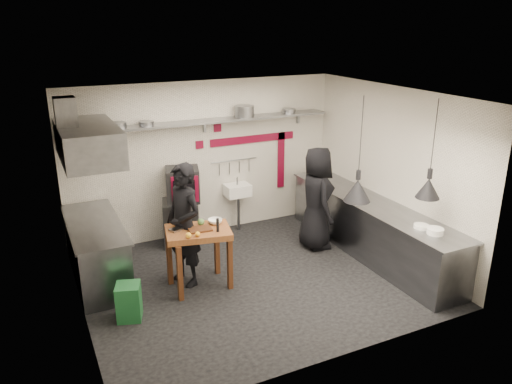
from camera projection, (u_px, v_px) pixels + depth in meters
name	position (u px, v px, depth m)	size (l,w,h in m)	color
floor	(255.00, 279.00, 7.67)	(5.00, 5.00, 0.00)	black
ceiling	(255.00, 96.00, 6.75)	(5.00, 5.00, 0.00)	beige
wall_back	(205.00, 159.00, 9.00)	(5.00, 0.04, 2.80)	silver
wall_front	(338.00, 251.00, 5.42)	(5.00, 0.04, 2.80)	silver
wall_left	(74.00, 222.00, 6.19)	(0.04, 4.20, 2.80)	silver
wall_right	(392.00, 172.00, 8.23)	(0.04, 4.20, 2.80)	silver
red_band_horiz	(253.00, 139.00, 9.28)	(1.70, 0.02, 0.14)	maroon
red_band_vert	(281.00, 160.00, 9.68)	(0.14, 0.02, 1.10)	maroon
red_tile_a	(218.00, 128.00, 8.90)	(0.14, 0.02, 0.14)	maroon
red_tile_b	(200.00, 145.00, 8.85)	(0.14, 0.02, 0.14)	maroon
back_shelf	(207.00, 121.00, 8.61)	(4.60, 0.34, 0.04)	slate
shelf_bracket_left	(93.00, 136.00, 7.99)	(0.04, 0.06, 0.24)	slate
shelf_bracket_mid	(204.00, 125.00, 8.77)	(0.04, 0.06, 0.24)	slate
shelf_bracket_right	(298.00, 117.00, 9.54)	(0.04, 0.06, 0.24)	slate
pan_far_left	(118.00, 125.00, 7.97)	(0.27, 0.27, 0.09)	slate
pan_mid_left	(146.00, 123.00, 8.16)	(0.25, 0.25, 0.07)	slate
stock_pot	(245.00, 111.00, 8.86)	(0.34, 0.34, 0.20)	slate
pan_right	(289.00, 111.00, 9.25)	(0.24, 0.24, 0.08)	slate
oven_stand	(181.00, 223.00, 8.78)	(0.60, 0.55, 0.80)	slate
combi_oven	(183.00, 185.00, 8.60)	(0.56, 0.52, 0.58)	black
oven_door	(185.00, 189.00, 8.35)	(0.45, 0.03, 0.46)	maroon
oven_glass	(184.00, 190.00, 8.31)	(0.36, 0.02, 0.34)	black
hand_sink	(237.00, 190.00, 9.27)	(0.46, 0.34, 0.22)	white
sink_tap	(237.00, 181.00, 9.21)	(0.03, 0.03, 0.14)	slate
sink_drain	(238.00, 213.00, 9.38)	(0.06, 0.06, 0.66)	slate
utensil_rail	(234.00, 160.00, 9.21)	(0.02, 0.02, 0.90)	slate
counter_right	(370.00, 229.00, 8.40)	(0.70, 3.80, 0.90)	slate
counter_right_top	(372.00, 203.00, 8.24)	(0.76, 3.90, 0.03)	slate
plate_stack	(435.00, 231.00, 6.99)	(0.23, 0.23, 0.09)	white
small_bowl_right	(421.00, 226.00, 7.20)	(0.22, 0.22, 0.05)	white
counter_left	(97.00, 253.00, 7.54)	(0.70, 1.90, 0.90)	slate
counter_left_top	(94.00, 224.00, 7.38)	(0.76, 2.00, 0.03)	slate
extractor_hood	(88.00, 142.00, 7.00)	(0.78, 1.60, 0.50)	slate
hood_duct	(66.00, 115.00, 6.77)	(0.28, 0.28, 0.50)	slate
green_bin	(129.00, 302.00, 6.59)	(0.31, 0.31, 0.50)	#185628
prep_table	(199.00, 258.00, 7.34)	(0.92, 0.64, 0.92)	brown
cutting_board	(200.00, 229.00, 7.16)	(0.32, 0.23, 0.03)	#4B2613
pepper_mill	(218.00, 225.00, 7.08)	(0.04, 0.04, 0.20)	black
lemon_a	(189.00, 235.00, 6.89)	(0.08, 0.08, 0.08)	#F5AB24
lemon_b	(198.00, 234.00, 6.94)	(0.07, 0.07, 0.07)	#F5AB24
veg_ball	(201.00, 222.00, 7.32)	(0.10, 0.10, 0.10)	#517E3A
steel_tray	(176.00, 229.00, 7.15)	(0.20, 0.13, 0.03)	slate
bowl	(215.00, 221.00, 7.39)	(0.21, 0.21, 0.07)	white
heat_lamp_near	(360.00, 150.00, 7.07)	(0.39, 0.39, 1.54)	black
heat_lamp_far	(433.00, 150.00, 6.80)	(0.34, 0.34, 1.40)	black
chef_left	(184.00, 225.00, 7.30)	(0.68, 0.45, 1.87)	black
chef_right	(317.00, 198.00, 8.52)	(0.87, 0.57, 1.79)	black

